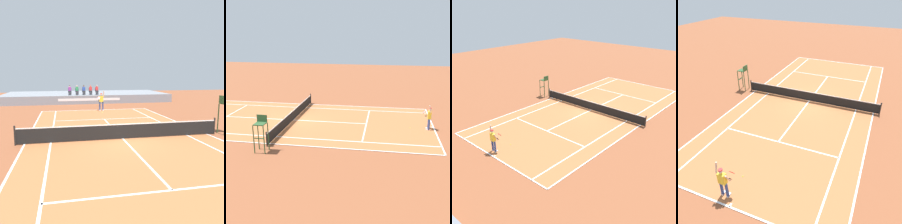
# 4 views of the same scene
# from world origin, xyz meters

# --- Properties ---
(ground_plane) EXTENTS (80.00, 80.00, 0.00)m
(ground_plane) POSITION_xyz_m (0.00, 0.00, 0.00)
(ground_plane) COLOR brown
(court) EXTENTS (11.08, 23.88, 0.03)m
(court) POSITION_xyz_m (0.00, 0.00, 0.01)
(court) COLOR #B76638
(court) RESTS_ON ground
(net) EXTENTS (11.98, 0.10, 1.07)m
(net) POSITION_xyz_m (0.00, 0.00, 0.52)
(net) COLOR black
(net) RESTS_ON ground
(tennis_player) EXTENTS (0.77, 0.62, 2.08)m
(tennis_player) POSITION_xyz_m (0.56, 11.39, 0.99)
(tennis_player) COLOR navy
(tennis_player) RESTS_ON ground
(tennis_ball) EXTENTS (0.07, 0.07, 0.07)m
(tennis_ball) POSITION_xyz_m (0.47, 9.99, 0.03)
(tennis_ball) COLOR #D1E533
(tennis_ball) RESTS_ON ground
(umpire_chair) EXTENTS (0.77, 0.77, 2.44)m
(umpire_chair) POSITION_xyz_m (6.72, 0.00, 1.56)
(umpire_chair) COLOR #2D562D
(umpire_chair) RESTS_ON ground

